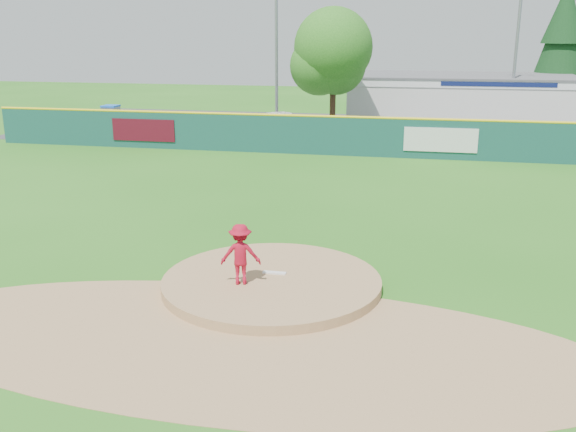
% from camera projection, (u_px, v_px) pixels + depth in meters
% --- Properties ---
extents(ground, '(120.00, 120.00, 0.00)m').
position_uv_depth(ground, '(272.00, 287.00, 16.16)').
color(ground, '#286B19').
rests_on(ground, ground).
extents(pitchers_mound, '(5.50, 5.50, 0.50)m').
position_uv_depth(pitchers_mound, '(272.00, 287.00, 16.16)').
color(pitchers_mound, '#9E774C').
rests_on(pitchers_mound, ground).
extents(pitching_rubber, '(0.60, 0.15, 0.04)m').
position_uv_depth(pitching_rubber, '(274.00, 273.00, 16.37)').
color(pitching_rubber, white).
rests_on(pitching_rubber, pitchers_mound).
extents(infield_dirt_arc, '(15.40, 15.40, 0.01)m').
position_uv_depth(infield_dirt_arc, '(239.00, 341.00, 13.34)').
color(infield_dirt_arc, '#9E774C').
rests_on(infield_dirt_arc, ground).
extents(parking_lot, '(44.00, 16.00, 0.02)m').
position_uv_depth(parking_lot, '(367.00, 130.00, 41.54)').
color(parking_lot, '#38383A').
rests_on(parking_lot, ground).
extents(pitcher, '(1.07, 0.76, 1.51)m').
position_uv_depth(pitcher, '(241.00, 254.00, 15.54)').
color(pitcher, '#A70E25').
rests_on(pitcher, pitchers_mound).
extents(van, '(6.03, 3.96, 1.54)m').
position_uv_depth(van, '(288.00, 125.00, 38.36)').
color(van, white).
rests_on(van, parking_lot).
extents(pool_building_grp, '(15.20, 8.20, 3.31)m').
position_uv_depth(pool_building_grp, '(461.00, 99.00, 44.60)').
color(pool_building_grp, silver).
rests_on(pool_building_grp, ground).
extents(fence_banners, '(19.44, 0.04, 1.20)m').
position_uv_depth(fence_banners, '(285.00, 135.00, 33.42)').
color(fence_banners, '#500B19').
rests_on(fence_banners, ground).
extents(playground_slide, '(0.98, 2.77, 1.53)m').
position_uv_depth(playground_slide, '(111.00, 117.00, 42.15)').
color(playground_slide, blue).
rests_on(playground_slide, ground).
extents(outfield_fence, '(40.00, 0.14, 2.07)m').
position_uv_depth(outfield_fence, '(352.00, 135.00, 32.78)').
color(outfield_fence, '#15443F').
rests_on(outfield_fence, ground).
extents(deciduous_tree, '(5.60, 5.60, 7.36)m').
position_uv_depth(deciduous_tree, '(334.00, 59.00, 38.79)').
color(deciduous_tree, '#382314').
rests_on(deciduous_tree, ground).
extents(conifer_tree, '(4.40, 4.40, 9.50)m').
position_uv_depth(conifer_tree, '(563.00, 41.00, 45.91)').
color(conifer_tree, '#382314').
rests_on(conifer_tree, ground).
extents(light_pole_left, '(1.75, 0.25, 11.00)m').
position_uv_depth(light_pole_left, '(276.00, 33.00, 41.05)').
color(light_pole_left, gray).
rests_on(light_pole_left, ground).
extents(light_pole_right, '(1.75, 0.25, 10.00)m').
position_uv_depth(light_pole_right, '(517.00, 42.00, 40.11)').
color(light_pole_right, gray).
rests_on(light_pole_right, ground).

